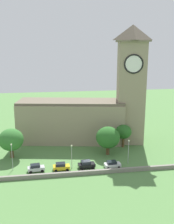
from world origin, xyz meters
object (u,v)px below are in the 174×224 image
object	(u,v)px
car_white	(112,164)
tree_by_tower	(108,137)
church	(91,109)
tree_riverside_west	(11,140)
car_black	(86,164)
streetlamp_west_mid	(72,152)
car_yellow	(61,167)
car_silver	(36,168)
streetlamp_central	(129,148)
tree_riverside_east	(124,132)
streetlamp_west_end	(12,152)

from	to	relation	value
car_white	tree_by_tower	world-z (taller)	tree_by_tower
church	tree_riverside_west	distance (m)	26.06
car_black	streetlamp_west_mid	xyz separation A→B (m)	(-3.53, 0.96, 3.12)
car_white	streetlamp_west_mid	bearing A→B (deg)	171.16
car_black	tree_by_tower	distance (m)	11.31
car_yellow	tree_riverside_west	distance (m)	16.54
car_silver	streetlamp_central	xyz separation A→B (m)	(23.37, 1.08, 3.39)
tree_riverside_east	tree_riverside_west	xyz separation A→B (m)	(-31.98, -2.76, 0.25)
car_silver	streetlamp_central	size ratio (longest dim) A/B	0.65
streetlamp_west_mid	streetlamp_west_end	bearing A→B (deg)	176.84
car_black	tree_by_tower	world-z (taller)	tree_by_tower
church	car_black	distance (m)	22.28
tree_riverside_west	car_black	bearing A→B (deg)	-26.81
streetlamp_west_mid	tree_riverside_west	size ratio (longest dim) A/B	0.74
church	tree_riverside_east	xyz separation A→B (m)	(8.55, -7.32, -5.60)
tree_riverside_east	tree_riverside_west	world-z (taller)	tree_riverside_west
tree_riverside_west	tree_by_tower	bearing A→B (deg)	-4.02
car_yellow	tree_riverside_west	xyz separation A→B (m)	(-12.72, 9.72, 4.17)
car_silver	car_yellow	distance (m)	6.08
car_silver	tree_riverside_west	bearing A→B (deg)	124.70
car_white	streetlamp_west_mid	xyz separation A→B (m)	(-9.98, 1.55, 3.24)
tree_by_tower	car_yellow	bearing A→B (deg)	-149.66
car_black	streetlamp_west_end	size ratio (longest dim) A/B	0.63
streetlamp_central	tree_by_tower	bearing A→B (deg)	119.85
car_silver	streetlamp_west_end	world-z (taller)	streetlamp_west_end
car_black	car_yellow	bearing A→B (deg)	-178.79
church	tree_riverside_east	size ratio (longest dim) A/B	5.79
church	car_yellow	size ratio (longest dim) A/B	10.01
car_white	tree_riverside_west	size ratio (longest dim) A/B	0.51
church	car_silver	size ratio (longest dim) A/B	9.73
car_yellow	tree_riverside_east	size ratio (longest dim) A/B	0.58
tree_by_tower	church	bearing A→B (deg)	103.00
streetlamp_central	car_silver	bearing A→B (deg)	-177.36
streetlamp_west_mid	tree_by_tower	xyz separation A→B (m)	(10.74, 6.79, 0.88)
tree_riverside_east	car_yellow	bearing A→B (deg)	-147.07
car_yellow	car_black	distance (m)	6.25
tree_riverside_east	car_white	bearing A→B (deg)	-116.88
car_black	car_white	world-z (taller)	car_black
streetlamp_west_end	tree_by_tower	distance (m)	25.86
church	car_silver	world-z (taller)	church
car_silver	car_black	bearing A→B (deg)	0.04
tree_riverside_east	tree_by_tower	xyz separation A→B (m)	(-5.80, -4.60, 0.12)
church	car_white	distance (m)	22.51
car_black	streetlamp_west_mid	world-z (taller)	streetlamp_west_mid
car_black	tree_by_tower	xyz separation A→B (m)	(7.21, 7.75, 4.00)
car_yellow	car_white	xyz separation A→B (m)	(12.70, -0.46, -0.09)
streetlamp_central	tree_by_tower	world-z (taller)	tree_by_tower
car_black	car_white	distance (m)	6.49
tree_riverside_east	car_black	bearing A→B (deg)	-136.52
car_yellow	streetlamp_west_mid	distance (m)	4.31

